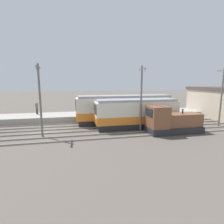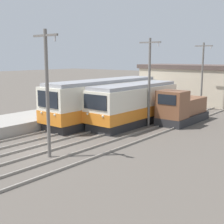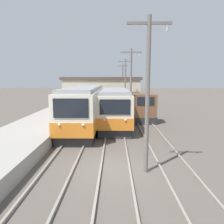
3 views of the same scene
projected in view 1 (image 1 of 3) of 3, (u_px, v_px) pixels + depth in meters
ground_plane at (48, 132)px, 19.64m from camera, size 200.00×200.00×0.00m
platform_left at (54, 118)px, 25.59m from camera, size 4.50×54.00×0.85m
track_left at (51, 126)px, 22.13m from camera, size 1.54×60.00×0.14m
track_center at (48, 132)px, 19.44m from camera, size 1.54×60.00×0.14m
track_right at (43, 140)px, 16.54m from camera, size 1.54×60.00×0.14m
commuter_train_left at (125, 110)px, 23.90m from camera, size 2.84×13.17×3.79m
commuter_train_center at (136, 114)px, 21.36m from camera, size 2.84×10.16×3.52m
shunting_locomotive at (171, 122)px, 19.17m from camera, size 2.40×6.04×3.00m
catenary_mast_near at (40, 98)px, 17.28m from camera, size 2.00×0.20×7.30m
catenary_mast_mid at (141, 96)px, 19.52m from camera, size 2.00×0.20×7.30m
catenary_mast_far at (222, 95)px, 21.76m from camera, size 2.00×0.20×7.30m
person_on_platform at (37, 108)px, 25.65m from camera, size 0.38×0.38×1.84m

